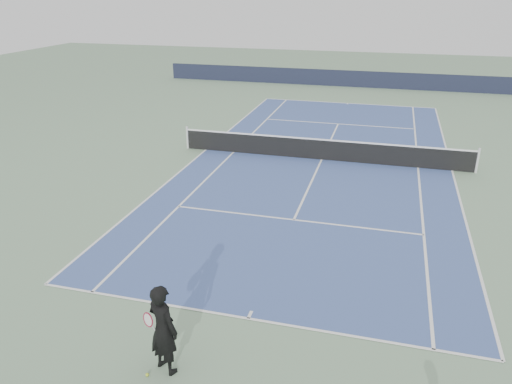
# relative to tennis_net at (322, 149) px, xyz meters

# --- Properties ---
(ground) EXTENTS (80.00, 80.00, 0.00)m
(ground) POSITION_rel_tennis_net_xyz_m (0.00, 0.00, -0.50)
(ground) COLOR gray
(court_surface) EXTENTS (10.97, 23.77, 0.01)m
(court_surface) POSITION_rel_tennis_net_xyz_m (0.00, 0.00, -0.50)
(court_surface) COLOR #3C528E
(court_surface) RESTS_ON ground
(tennis_net) EXTENTS (12.90, 0.10, 1.07)m
(tennis_net) POSITION_rel_tennis_net_xyz_m (0.00, 0.00, 0.00)
(tennis_net) COLOR silver
(tennis_net) RESTS_ON ground
(windscreen_far) EXTENTS (30.00, 0.25, 1.20)m
(windscreen_far) POSITION_rel_tennis_net_xyz_m (0.00, 17.88, 0.10)
(windscreen_far) COLOR black
(windscreen_far) RESTS_ON ground
(tennis_player) EXTENTS (0.90, 0.79, 1.97)m
(tennis_player) POSITION_rel_tennis_net_xyz_m (-1.15, -13.88, 0.48)
(tennis_player) COLOR black
(tennis_player) RESTS_ON ground
(tennis_ball) EXTENTS (0.07, 0.07, 0.07)m
(tennis_ball) POSITION_rel_tennis_net_xyz_m (-1.43, -14.17, -0.47)
(tennis_ball) COLOR #BED62B
(tennis_ball) RESTS_ON ground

